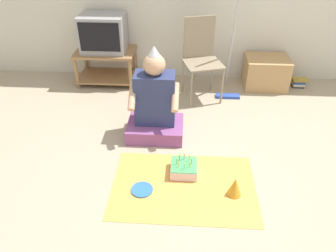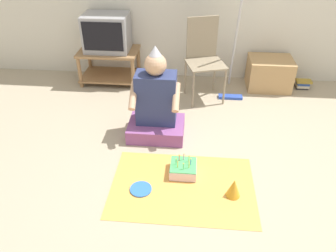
# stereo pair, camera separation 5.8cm
# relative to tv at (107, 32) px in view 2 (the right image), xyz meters

# --- Properties ---
(ground_plane) EXTENTS (16.00, 16.00, 0.00)m
(ground_plane) POSITION_rel_tv_xyz_m (1.25, -1.83, -0.63)
(ground_plane) COLOR tan
(tv_stand) EXTENTS (0.73, 0.48, 0.42)m
(tv_stand) POSITION_rel_tv_xyz_m (0.00, -0.01, -0.39)
(tv_stand) COLOR #997047
(tv_stand) RESTS_ON ground_plane
(tv) EXTENTS (0.53, 0.41, 0.43)m
(tv) POSITION_rel_tv_xyz_m (0.00, 0.00, 0.00)
(tv) COLOR #99999E
(tv) RESTS_ON tv_stand
(folding_chair) EXTENTS (0.50, 0.49, 0.91)m
(folding_chair) POSITION_rel_tv_xyz_m (1.17, -0.30, -0.12)
(folding_chair) COLOR gray
(folding_chair) RESTS_ON ground_plane
(cardboard_box_stack) EXTENTS (0.52, 0.42, 0.37)m
(cardboard_box_stack) POSITION_rel_tv_xyz_m (2.00, -0.02, -0.45)
(cardboard_box_stack) COLOR tan
(cardboard_box_stack) RESTS_ON ground_plane
(dust_mop) EXTENTS (0.28, 0.38, 1.24)m
(dust_mop) POSITION_rel_tv_xyz_m (1.52, -0.25, -0.27)
(dust_mop) COLOR #2D4CB2
(dust_mop) RESTS_ON ground_plane
(book_pile) EXTENTS (0.19, 0.14, 0.10)m
(book_pile) POSITION_rel_tv_xyz_m (2.44, 0.00, -0.58)
(book_pile) COLOR #333338
(book_pile) RESTS_ON ground_plane
(person_seated) EXTENTS (0.54, 0.41, 0.91)m
(person_seated) POSITION_rel_tv_xyz_m (0.73, -1.15, -0.32)
(person_seated) COLOR #8C4C8C
(person_seated) RESTS_ON ground_plane
(party_cloth) EXTENTS (1.17, 0.80, 0.01)m
(party_cloth) POSITION_rel_tv_xyz_m (1.03, -1.88, -0.63)
(party_cloth) COLOR #EFA84C
(party_cloth) RESTS_ON ground_plane
(birthday_cake) EXTENTS (0.22, 0.22, 0.16)m
(birthday_cake) POSITION_rel_tv_xyz_m (1.03, -1.72, -0.58)
(birthday_cake) COLOR silver
(birthday_cake) RESTS_ON party_cloth
(party_hat_blue) EXTENTS (0.11, 0.11, 0.16)m
(party_hat_blue) POSITION_rel_tv_xyz_m (1.43, -1.95, -0.55)
(party_hat_blue) COLOR gold
(party_hat_blue) RESTS_ON party_cloth
(paper_plate) EXTENTS (0.18, 0.18, 0.01)m
(paper_plate) POSITION_rel_tv_xyz_m (0.70, -1.95, -0.62)
(paper_plate) COLOR blue
(paper_plate) RESTS_ON party_cloth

